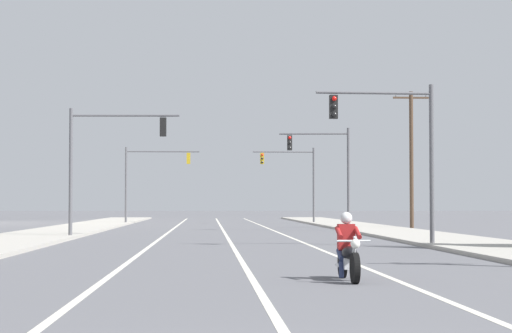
{
  "coord_description": "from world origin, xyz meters",
  "views": [
    {
      "loc": [
        -1.02,
        -8.22,
        1.64
      ],
      "look_at": [
        0.79,
        26.71,
        3.02
      ],
      "focal_mm": 65.96,
      "sensor_mm": 36.0,
      "label": 1
    }
  ],
  "objects_px": {
    "motorcycle_with_rider": "(348,253)",
    "traffic_signal_mid_left": "(148,172)",
    "traffic_signal_near_right": "(399,140)",
    "traffic_signal_far_right": "(296,173)",
    "utility_pole_right_far": "(411,157)",
    "traffic_signal_mid_right": "(329,163)",
    "traffic_signal_near_left": "(103,152)"
  },
  "relations": [
    {
      "from": "traffic_signal_mid_right",
      "to": "traffic_signal_far_right",
      "type": "relative_size",
      "value": 1.0
    },
    {
      "from": "traffic_signal_near_right",
      "to": "traffic_signal_near_left",
      "type": "bearing_deg",
      "value": 141.59
    },
    {
      "from": "traffic_signal_far_right",
      "to": "motorcycle_with_rider",
      "type": "bearing_deg",
      "value": -94.3
    },
    {
      "from": "traffic_signal_near_left",
      "to": "traffic_signal_mid_right",
      "type": "height_order",
      "value": "same"
    },
    {
      "from": "utility_pole_right_far",
      "to": "motorcycle_with_rider",
      "type": "bearing_deg",
      "value": -104.24
    },
    {
      "from": "motorcycle_with_rider",
      "to": "utility_pole_right_far",
      "type": "distance_m",
      "value": 41.97
    },
    {
      "from": "motorcycle_with_rider",
      "to": "traffic_signal_mid_right",
      "type": "xyz_separation_m",
      "value": [
        4.31,
        36.22,
        3.47
      ]
    },
    {
      "from": "traffic_signal_mid_right",
      "to": "traffic_signal_near_right",
      "type": "bearing_deg",
      "value": -90.07
    },
    {
      "from": "motorcycle_with_rider",
      "to": "utility_pole_right_far",
      "type": "height_order",
      "value": "utility_pole_right_far"
    },
    {
      "from": "motorcycle_with_rider",
      "to": "traffic_signal_near_right",
      "type": "distance_m",
      "value": 16.37
    },
    {
      "from": "traffic_signal_mid_left",
      "to": "utility_pole_right_far",
      "type": "bearing_deg",
      "value": -41.07
    },
    {
      "from": "traffic_signal_near_right",
      "to": "utility_pole_right_far",
      "type": "distance_m",
      "value": 25.8
    },
    {
      "from": "traffic_signal_near_right",
      "to": "traffic_signal_far_right",
      "type": "relative_size",
      "value": 1.0
    },
    {
      "from": "motorcycle_with_rider",
      "to": "traffic_signal_mid_left",
      "type": "height_order",
      "value": "traffic_signal_mid_left"
    },
    {
      "from": "traffic_signal_mid_left",
      "to": "traffic_signal_far_right",
      "type": "height_order",
      "value": "same"
    },
    {
      "from": "traffic_signal_mid_right",
      "to": "traffic_signal_mid_left",
      "type": "relative_size",
      "value": 1.0
    },
    {
      "from": "traffic_signal_far_right",
      "to": "utility_pole_right_far",
      "type": "relative_size",
      "value": 0.69
    },
    {
      "from": "traffic_signal_near_left",
      "to": "traffic_signal_mid_right",
      "type": "relative_size",
      "value": 1.0
    },
    {
      "from": "traffic_signal_near_right",
      "to": "traffic_signal_near_left",
      "type": "relative_size",
      "value": 1.0
    },
    {
      "from": "traffic_signal_near_right",
      "to": "traffic_signal_far_right",
      "type": "bearing_deg",
      "value": 90.07
    },
    {
      "from": "traffic_signal_near_right",
      "to": "utility_pole_right_far",
      "type": "xyz_separation_m",
      "value": [
        6.0,
        25.08,
        0.62
      ]
    },
    {
      "from": "traffic_signal_mid_right",
      "to": "traffic_signal_mid_left",
      "type": "xyz_separation_m",
      "value": [
        -12.09,
        20.01,
        0.11
      ]
    },
    {
      "from": "traffic_signal_near_left",
      "to": "utility_pole_right_far",
      "type": "distance_m",
      "value": 23.87
    },
    {
      "from": "traffic_signal_near_right",
      "to": "utility_pole_right_far",
      "type": "relative_size",
      "value": 0.69
    },
    {
      "from": "traffic_signal_near_right",
      "to": "traffic_signal_mid_left",
      "type": "xyz_separation_m",
      "value": [
        -12.07,
        40.82,
        0.09
      ]
    },
    {
      "from": "traffic_signal_near_left",
      "to": "motorcycle_with_rider",
      "type": "bearing_deg",
      "value": -72.36
    },
    {
      "from": "traffic_signal_near_left",
      "to": "traffic_signal_far_right",
      "type": "xyz_separation_m",
      "value": [
        12.22,
        31.05,
        -0.01
      ]
    },
    {
      "from": "traffic_signal_mid_right",
      "to": "traffic_signal_mid_left",
      "type": "bearing_deg",
      "value": 121.15
    },
    {
      "from": "motorcycle_with_rider",
      "to": "traffic_signal_mid_left",
      "type": "xyz_separation_m",
      "value": [
        -7.79,
        56.23,
        3.58
      ]
    },
    {
      "from": "traffic_signal_mid_right",
      "to": "utility_pole_right_far",
      "type": "xyz_separation_m",
      "value": [
        5.97,
        4.27,
        0.64
      ]
    },
    {
      "from": "motorcycle_with_rider",
      "to": "utility_pole_right_far",
      "type": "bearing_deg",
      "value": 75.76
    },
    {
      "from": "utility_pole_right_far",
      "to": "traffic_signal_near_right",
      "type": "bearing_deg",
      "value": -103.45
    }
  ]
}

